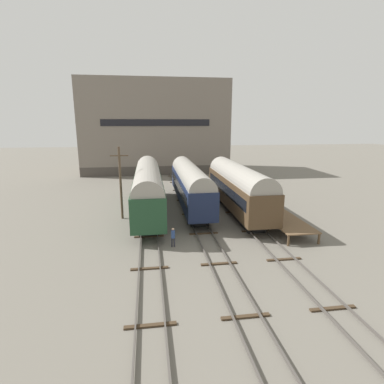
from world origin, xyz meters
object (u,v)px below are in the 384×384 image
train_car_green (148,186)px  train_car_navy (190,183)px  person_worker (173,236)px  utility_pole (121,182)px  train_car_brown (238,186)px  bench (262,200)px

train_car_green → train_car_navy: 5.15m
person_worker → utility_pole: size_ratio=0.22×
person_worker → utility_pole: (-4.66, 8.11, 2.94)m
train_car_brown → bench: train_car_brown is taller
train_car_navy → utility_pole: bearing=-157.1°
train_car_green → train_car_navy: (4.89, 1.63, -0.14)m
train_car_green → train_car_navy: size_ratio=1.05×
train_car_brown → train_car_navy: 5.70m
train_car_green → utility_pole: (-2.74, -1.59, 0.84)m
train_car_brown → train_car_navy: bearing=149.1°
train_car_brown → train_car_navy: (-4.89, 2.93, -0.12)m
train_car_navy → bench: (7.48, -3.52, -1.43)m
bench → person_worker: bench is taller
train_car_navy → utility_pole: utility_pole is taller
bench → train_car_navy: bearing=154.8°
utility_pole → train_car_navy: bearing=22.9°
train_car_brown → person_worker: bearing=-133.1°
train_car_navy → utility_pole: (-7.63, -3.22, 0.98)m
person_worker → utility_pole: bearing=119.9°
train_car_navy → utility_pole: 8.34m
utility_pole → bench: bearing=-1.1°
train_car_green → train_car_brown: size_ratio=1.14×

